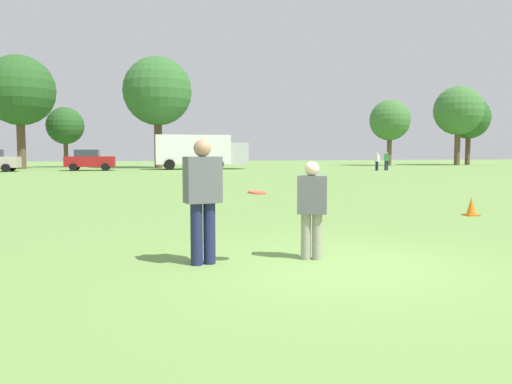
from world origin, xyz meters
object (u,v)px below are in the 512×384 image
(parked_car_mid_right, at_px, (90,160))
(box_truck, at_px, (199,150))
(traffic_cone, at_px, (471,207))
(player_thrower, at_px, (203,194))
(bystander_far_jogger, at_px, (386,160))
(frisbee, at_px, (257,192))
(bystander_sideline_watcher, at_px, (377,161))
(player_defender, at_px, (312,205))

(parked_car_mid_right, distance_m, box_truck, 9.82)
(traffic_cone, distance_m, box_truck, 36.08)
(player_thrower, height_order, box_truck, box_truck)
(player_thrower, xyz_separation_m, traffic_cone, (7.41, 3.87, -0.78))
(player_thrower, xyz_separation_m, parked_car_mid_right, (-4.42, 38.93, -0.09))
(bystander_far_jogger, bearing_deg, player_thrower, -122.33)
(frisbee, bearing_deg, bystander_sideline_watcher, 59.88)
(box_truck, height_order, bystander_sideline_watcher, box_truck)
(box_truck, relative_size, bystander_far_jogger, 5.24)
(player_defender, xyz_separation_m, traffic_cone, (5.78, 3.93, -0.60))
(frisbee, distance_m, traffic_cone, 7.81)
(traffic_cone, bearing_deg, box_truck, 93.33)
(player_defender, xyz_separation_m, frisbee, (-0.87, -0.10, 0.21))
(traffic_cone, bearing_deg, parked_car_mid_right, 108.64)
(bystander_sideline_watcher, distance_m, bystander_far_jogger, 1.19)
(traffic_cone, relative_size, box_truck, 0.06)
(player_thrower, distance_m, player_defender, 1.64)
(player_defender, distance_m, traffic_cone, 7.01)
(box_truck, xyz_separation_m, bystander_sideline_watcher, (14.50, -7.18, -0.88))
(traffic_cone, height_order, parked_car_mid_right, parked_car_mid_right)
(player_thrower, relative_size, player_defender, 1.22)
(frisbee, distance_m, box_truck, 40.27)
(player_thrower, distance_m, parked_car_mid_right, 39.18)
(traffic_cone, relative_size, bystander_far_jogger, 0.29)
(player_defender, height_order, bystander_far_jogger, bystander_far_jogger)
(player_thrower, height_order, bystander_sideline_watcher, player_thrower)
(player_thrower, bearing_deg, frisbee, -11.48)
(traffic_cone, height_order, box_truck, box_truck)
(parked_car_mid_right, height_order, box_truck, box_truck)
(player_defender, distance_m, bystander_far_jogger, 38.35)
(bystander_far_jogger, bearing_deg, traffic_cone, -114.86)
(box_truck, distance_m, bystander_sideline_watcher, 16.20)
(player_defender, distance_m, frisbee, 0.90)
(bystander_far_jogger, bearing_deg, parked_car_mid_right, 167.00)
(frisbee, xyz_separation_m, parked_car_mid_right, (-5.18, 39.09, -0.11))
(frisbee, height_order, parked_car_mid_right, parked_car_mid_right)
(box_truck, distance_m, bystander_far_jogger, 17.05)
(parked_car_mid_right, xyz_separation_m, box_truck, (9.74, 0.92, 0.83))
(player_defender, bearing_deg, frisbee, -173.76)
(parked_car_mid_right, bearing_deg, traffic_cone, -71.36)
(traffic_cone, height_order, bystander_far_jogger, bystander_far_jogger)
(parked_car_mid_right, bearing_deg, player_defender, -81.18)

